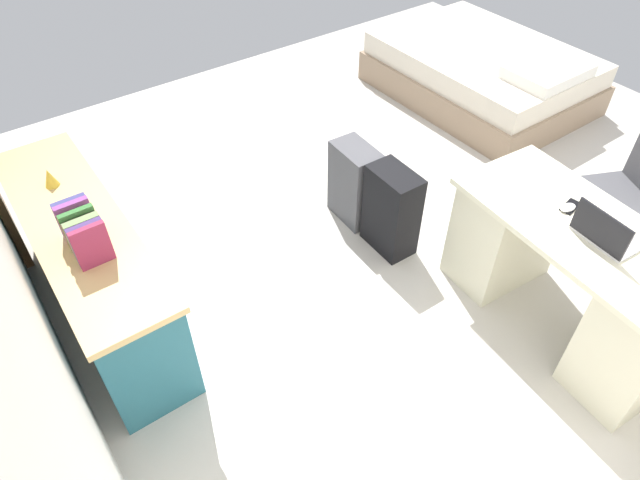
{
  "coord_description": "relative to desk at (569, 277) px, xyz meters",
  "views": [
    {
      "loc": [
        -2.04,
        2.38,
        2.73
      ],
      "look_at": [
        -0.23,
        1.08,
        0.6
      ],
      "focal_mm": 31.4,
      "sensor_mm": 36.0,
      "label": 1
    }
  ],
  "objects": [
    {
      "name": "cell_phone_by_mouse",
      "position": [
        0.18,
        -0.07,
        0.36
      ],
      "size": [
        0.09,
        0.15,
        0.01
      ],
      "primitive_type": "cube",
      "rotation": [
        0.0,
        0.0,
        0.17
      ],
      "color": "black",
      "rests_on": "desk"
    },
    {
      "name": "computer_mouse",
      "position": [
        0.17,
        -0.04,
        0.37
      ],
      "size": [
        0.07,
        0.1,
        0.03
      ],
      "primitive_type": "ellipsoid",
      "rotation": [
        0.0,
        0.0,
        -0.08
      ],
      "color": "white",
      "rests_on": "desk"
    },
    {
      "name": "office_chair",
      "position": [
        0.19,
        -0.78,
        0.03
      ],
      "size": [
        0.61,
        0.61,
        0.94
      ],
      "color": "black",
      "rests_on": "ground_plane"
    },
    {
      "name": "credenza",
      "position": [
        1.66,
        2.17,
        -0.02
      ],
      "size": [
        1.8,
        0.48,
        0.74
      ],
      "color": "#235B6B",
      "rests_on": "ground_plane"
    },
    {
      "name": "book_row",
      "position": [
        1.42,
        2.17,
        0.45
      ],
      "size": [
        0.32,
        0.17,
        0.24
      ],
      "color": "#8C2848",
      "rests_on": "credenza"
    },
    {
      "name": "desk",
      "position": [
        0.0,
        0.0,
        0.0
      ],
      "size": [
        1.49,
        0.77,
        0.75
      ],
      "color": "beige",
      "rests_on": "ground_plane"
    },
    {
      "name": "suitcase_black",
      "position": [
        1.09,
        0.37,
        -0.08
      ],
      "size": [
        0.36,
        0.23,
        0.62
      ],
      "primitive_type": "cube",
      "rotation": [
        0.0,
        0.0,
        -0.02
      ],
      "color": "black",
      "rests_on": "ground_plane"
    },
    {
      "name": "ground_plane",
      "position": [
        1.12,
        0.02,
        -0.39
      ],
      "size": [
        6.07,
        6.07,
        0.0
      ],
      "primitive_type": "plane",
      "color": "beige"
    },
    {
      "name": "figurine_small",
      "position": [
        2.04,
        2.17,
        0.4
      ],
      "size": [
        0.08,
        0.08,
        0.11
      ],
      "primitive_type": "cone",
      "color": "gold",
      "rests_on": "credenza"
    },
    {
      "name": "bed",
      "position": [
        2.16,
        -1.68,
        -0.15
      ],
      "size": [
        1.91,
        1.41,
        0.58
      ],
      "color": "gray",
      "rests_on": "ground_plane"
    },
    {
      "name": "laptop",
      "position": [
        -0.08,
        0.02,
        0.41
      ],
      "size": [
        0.33,
        0.24,
        0.21
      ],
      "color": "#B7B7BC",
      "rests_on": "desk"
    },
    {
      "name": "suitcase_spare_grey",
      "position": [
        1.48,
        0.38,
        -0.1
      ],
      "size": [
        0.37,
        0.24,
        0.59
      ],
      "primitive_type": "cube",
      "rotation": [
        0.0,
        0.0,
        -0.05
      ],
      "color": "#4C4C51",
      "rests_on": "ground_plane"
    }
  ]
}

